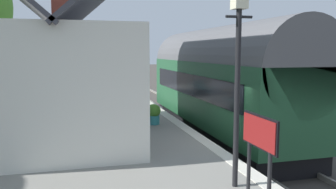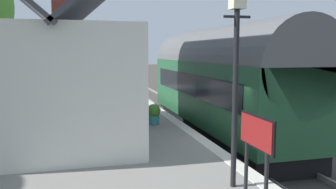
% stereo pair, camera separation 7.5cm
% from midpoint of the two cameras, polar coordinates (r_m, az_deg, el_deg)
% --- Properties ---
extents(ground_plane, '(160.00, 160.00, 0.00)m').
position_cam_midpoint_polar(ground_plane, '(10.56, 11.81, -11.72)').
color(ground_plane, '#423D38').
extents(platform, '(32.00, 5.61, 0.88)m').
position_cam_midpoint_polar(platform, '(9.40, -9.71, -11.22)').
color(platform, gray).
rests_on(platform, ground).
extents(platform_edge_coping, '(32.00, 0.36, 0.02)m').
position_cam_midpoint_polar(platform_edge_coping, '(9.84, 5.75, -7.58)').
color(platform_edge_coping, beige).
rests_on(platform_edge_coping, platform).
extents(rail_near, '(52.00, 0.08, 0.14)m').
position_cam_midpoint_polar(rail_near, '(11.34, 19.27, -10.29)').
color(rail_near, gray).
rests_on(rail_near, ground).
extents(rail_far, '(52.00, 0.08, 0.14)m').
position_cam_midpoint_polar(rail_far, '(10.62, 12.71, -11.25)').
color(rail_far, gray).
rests_on(rail_far, ground).
extents(train, '(10.76, 2.73, 4.32)m').
position_cam_midpoint_polar(train, '(13.72, 8.57, 2.17)').
color(train, black).
rests_on(train, ground).
extents(station_building, '(7.09, 4.21, 5.98)m').
position_cam_midpoint_polar(station_building, '(10.77, -17.31, 2.60)').
color(station_building, silver).
rests_on(station_building, platform).
extents(bench_mid_platform, '(1.42, 0.49, 0.88)m').
position_cam_midpoint_polar(bench_mid_platform, '(18.60, -10.77, 0.73)').
color(bench_mid_platform, teal).
rests_on(bench_mid_platform, platform).
extents(planter_edge_far, '(0.49, 0.49, 0.70)m').
position_cam_midpoint_polar(planter_edge_far, '(11.95, -2.56, -3.14)').
color(planter_edge_far, teal).
rests_on(planter_edge_far, platform).
extents(planter_under_sign, '(0.54, 0.54, 0.77)m').
position_cam_midpoint_polar(planter_under_sign, '(16.25, -12.30, -0.49)').
color(planter_under_sign, teal).
rests_on(planter_under_sign, platform).
extents(lamp_post_platform, '(0.32, 0.50, 3.68)m').
position_cam_midpoint_polar(lamp_post_platform, '(6.33, 11.12, 7.62)').
color(lamp_post_platform, black).
rests_on(lamp_post_platform, platform).
extents(station_sign_board, '(0.96, 0.06, 1.57)m').
position_cam_midpoint_polar(station_sign_board, '(5.33, 14.41, -7.36)').
color(station_sign_board, black).
rests_on(station_sign_board, platform).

